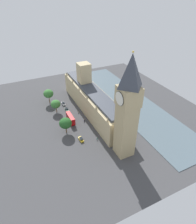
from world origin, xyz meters
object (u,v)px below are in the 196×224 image
at_px(pedestrian_by_river_gate, 97,139).
at_px(street_lamp_slot_10, 49,97).
at_px(pedestrian_opposite_hall, 84,121).
at_px(pedestrian_corner, 78,112).
at_px(double_decker_bus_under_trees, 71,118).
at_px(parliament_building, 92,99).
at_px(car_yellow_cab_near_tower, 81,139).
at_px(car_dark_green_leading, 67,109).
at_px(car_silver_midblock, 63,104).
at_px(plane_tree_kerbside, 56,104).
at_px(plane_tree_trailing, 48,94).
at_px(clock_tower, 127,108).
at_px(plane_tree_far_end, 66,123).

distance_m(pedestrian_by_river_gate, street_lamp_slot_10, 53.76).
bearing_deg(pedestrian_opposite_hall, pedestrian_corner, -0.45).
bearing_deg(pedestrian_opposite_hall, double_decker_bus_under_trees, 64.72).
relative_size(parliament_building, car_yellow_cab_near_tower, 16.53).
relative_size(double_decker_bus_under_trees, pedestrian_corner, 6.30).
xyz_separation_m(pedestrian_opposite_hall, pedestrian_corner, (-0.12, -10.55, -0.01)).
bearing_deg(pedestrian_opposite_hall, car_dark_green_leading, 19.00).
relative_size(car_silver_midblock, plane_tree_kerbside, 0.55).
bearing_deg(street_lamp_slot_10, car_silver_midblock, 133.04).
bearing_deg(car_yellow_cab_near_tower, pedestrian_opposite_hall, 61.20).
bearing_deg(car_silver_midblock, double_decker_bus_under_trees, -94.64).
height_order(car_dark_green_leading, car_yellow_cab_near_tower, same).
distance_m(parliament_building, plane_tree_trailing, 31.90).
bearing_deg(parliament_building, pedestrian_by_river_gate, 71.25).
relative_size(car_yellow_cab_near_tower, pedestrian_by_river_gate, 2.71).
height_order(car_yellow_cab_near_tower, plane_tree_trailing, plane_tree_trailing).
distance_m(car_dark_green_leading, street_lamp_slot_10, 18.52).
bearing_deg(double_decker_bus_under_trees, parliament_building, -158.18).
relative_size(parliament_building, plane_tree_kerbside, 8.32).
bearing_deg(clock_tower, car_silver_midblock, -76.98).
bearing_deg(car_dark_green_leading, pedestrian_opposite_hall, 110.68).
bearing_deg(clock_tower, car_yellow_cab_near_tower, -47.56).
distance_m(car_dark_green_leading, pedestrian_corner, 8.63).
relative_size(car_dark_green_leading, plane_tree_far_end, 0.48).
relative_size(car_dark_green_leading, plane_tree_kerbside, 0.53).
bearing_deg(pedestrian_corner, plane_tree_kerbside, 51.80).
relative_size(car_dark_green_leading, pedestrian_corner, 2.76).
height_order(pedestrian_opposite_hall, pedestrian_corner, pedestrian_opposite_hall).
relative_size(plane_tree_trailing, plane_tree_kerbside, 1.19).
relative_size(plane_tree_far_end, plane_tree_kerbside, 1.10).
xyz_separation_m(car_silver_midblock, car_dark_green_leading, (0.14, 8.48, -0.00)).
height_order(double_decker_bus_under_trees, car_yellow_cab_near_tower, double_decker_bus_under_trees).
relative_size(double_decker_bus_under_trees, car_yellow_cab_near_tower, 2.41).
relative_size(car_silver_midblock, car_dark_green_leading, 1.03).
bearing_deg(car_silver_midblock, pedestrian_corner, -68.47).
relative_size(parliament_building, car_dark_green_leading, 15.69).
bearing_deg(pedestrian_corner, car_dark_green_leading, 36.93).
relative_size(clock_tower, car_silver_midblock, 10.80).
bearing_deg(pedestrian_opposite_hall, car_yellow_cab_near_tower, 152.00).
xyz_separation_m(car_silver_midblock, plane_tree_trailing, (8.02, -6.73, 6.49)).
xyz_separation_m(car_yellow_cab_near_tower, pedestrian_by_river_gate, (-8.17, 3.18, -0.16)).
relative_size(pedestrian_by_river_gate, plane_tree_kerbside, 0.19).
height_order(car_yellow_cab_near_tower, pedestrian_corner, car_yellow_cab_near_tower).
relative_size(plane_tree_far_end, street_lamp_slot_10, 1.65).
relative_size(car_silver_midblock, pedestrian_corner, 2.85).
bearing_deg(parliament_building, plane_tree_trailing, -42.68).
bearing_deg(street_lamp_slot_10, car_yellow_cab_near_tower, 95.87).
distance_m(parliament_building, plane_tree_kerbside, 23.71).
relative_size(pedestrian_by_river_gate, street_lamp_slot_10, 0.28).
height_order(double_decker_bus_under_trees, plane_tree_kerbside, plane_tree_kerbside).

